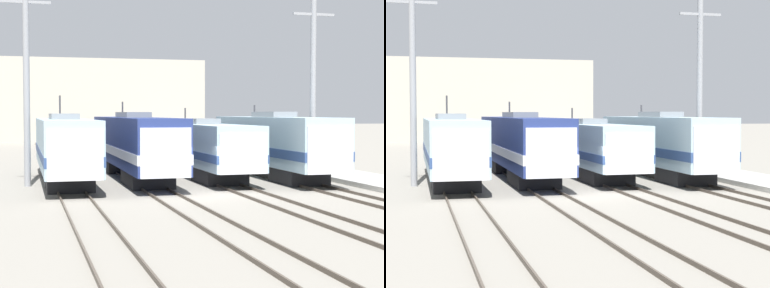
% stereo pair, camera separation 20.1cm
% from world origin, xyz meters
% --- Properties ---
extents(ground_plane, '(400.00, 400.00, 0.00)m').
position_xyz_m(ground_plane, '(0.00, 0.00, 0.00)').
color(ground_plane, gray).
extents(rail_pair_far_left, '(1.51, 120.00, 0.15)m').
position_xyz_m(rail_pair_far_left, '(-6.83, 0.00, 0.07)').
color(rail_pair_far_left, '#4C4238').
rests_on(rail_pair_far_left, ground_plane).
extents(rail_pair_center_left, '(1.51, 120.00, 0.15)m').
position_xyz_m(rail_pair_center_left, '(-2.28, 0.00, 0.07)').
color(rail_pair_center_left, '#4C4238').
rests_on(rail_pair_center_left, ground_plane).
extents(rail_pair_center_right, '(1.51, 120.00, 0.15)m').
position_xyz_m(rail_pair_center_right, '(2.28, 0.00, 0.07)').
color(rail_pair_center_right, '#4C4238').
rests_on(rail_pair_center_right, ground_plane).
extents(rail_pair_far_right, '(1.51, 120.00, 0.15)m').
position_xyz_m(rail_pair_far_right, '(6.83, 0.00, 0.07)').
color(rail_pair_far_right, '#4C4238').
rests_on(rail_pair_far_right, ground_plane).
extents(locomotive_far_left, '(3.02, 17.67, 5.47)m').
position_xyz_m(locomotive_far_left, '(-6.83, 8.00, 2.19)').
color(locomotive_far_left, '#232326').
rests_on(locomotive_far_left, ground_plane).
extents(locomotive_center_left, '(2.93, 20.08, 5.10)m').
position_xyz_m(locomotive_center_left, '(-2.28, 9.28, 2.23)').
color(locomotive_center_left, black).
rests_on(locomotive_center_left, ground_plane).
extents(locomotive_center_right, '(3.04, 17.92, 4.65)m').
position_xyz_m(locomotive_center_right, '(2.28, 9.31, 2.03)').
color(locomotive_center_right, '#232326').
rests_on(locomotive_center_right, ground_plane).
extents(locomotive_far_right, '(2.99, 16.42, 4.85)m').
position_xyz_m(locomotive_far_right, '(6.83, 7.32, 2.24)').
color(locomotive_far_right, '#232326').
rests_on(locomotive_far_right, ground_plane).
extents(catenary_tower_left, '(2.87, 0.37, 12.12)m').
position_xyz_m(catenary_tower_left, '(-9.06, 6.40, 6.25)').
color(catenary_tower_left, gray).
rests_on(catenary_tower_left, ground_plane).
extents(catenary_tower_right, '(2.87, 0.37, 12.12)m').
position_xyz_m(catenary_tower_right, '(9.01, 6.40, 6.25)').
color(catenary_tower_right, gray).
rests_on(catenary_tower_right, ground_plane).
extents(depot_building, '(36.60, 15.50, 12.33)m').
position_xyz_m(depot_building, '(-0.48, 70.27, 6.16)').
color(depot_building, '#B2AD9E').
rests_on(depot_building, ground_plane).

